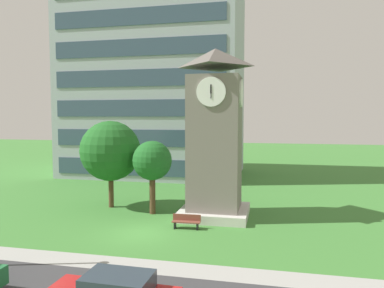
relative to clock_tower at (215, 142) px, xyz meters
The scene contains 7 objects.
ground_plane 8.00m from the clock_tower, 128.54° to the right, with size 160.00×160.00×0.00m, color #3D7A33.
kerb_strip 11.32m from the clock_tower, 111.91° to the right, with size 120.00×1.60×0.01m, color #9E9E99.
office_building 21.62m from the clock_tower, 119.34° to the left, with size 20.70×12.83×22.40m.
clock_tower is the anchor object (origin of this frame).
park_bench 5.95m from the clock_tower, 112.18° to the right, with size 1.82×0.55×0.88m.
tree_streetside 8.42m from the clock_tower, behind, with size 4.66×4.66×6.75m.
tree_near_tower 4.77m from the clock_tower, behind, with size 2.85×2.85×5.32m.
Camera 1 is at (7.55, -20.40, 7.01)m, focal length 33.99 mm.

